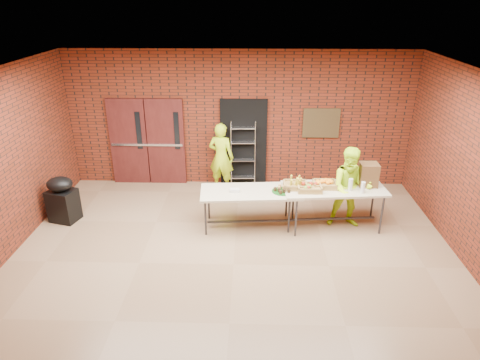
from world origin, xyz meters
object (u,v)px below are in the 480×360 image
object	(u,v)px
table_left	(251,194)
volunteer_woman	(221,157)
wire_rack	(243,155)
table_right	(334,191)
volunteer_man	(350,188)
coffee_dispenser	(368,175)
covered_grill	(62,199)

from	to	relation	value
table_left	volunteer_woman	size ratio (longest dim) A/B	1.23
wire_rack	table_right	bearing A→B (deg)	-48.00
table_left	volunteer_man	bearing A→B (deg)	-0.39
table_left	coffee_dispenser	size ratio (longest dim) A/B	4.32
table_right	covered_grill	world-z (taller)	covered_grill
table_right	volunteer_man	xyz separation A→B (m)	(0.31, -0.01, 0.07)
table_right	volunteer_woman	bearing A→B (deg)	139.86
volunteer_man	covered_grill	bearing A→B (deg)	-177.35
volunteer_man	volunteer_woman	bearing A→B (deg)	151.09
wire_rack	covered_grill	world-z (taller)	wire_rack
wire_rack	volunteer_woman	world-z (taller)	volunteer_woman
table_right	covered_grill	size ratio (longest dim) A/B	2.15
coffee_dispenser	volunteer_man	xyz separation A→B (m)	(-0.36, -0.15, -0.23)
table_right	coffee_dispenser	size ratio (longest dim) A/B	4.45
table_right	table_left	bearing A→B (deg)	-179.87
table_right	coffee_dispenser	bearing A→B (deg)	6.57
table_right	coffee_dispenser	distance (m)	0.75
table_left	volunteer_woman	xyz separation A→B (m)	(-0.70, 1.79, 0.08)
coffee_dispenser	volunteer_man	distance (m)	0.45
coffee_dispenser	volunteer_woman	bearing A→B (deg)	153.37
table_left	volunteer_man	distance (m)	1.95
table_right	covered_grill	bearing A→B (deg)	174.64
covered_grill	volunteer_woman	bearing A→B (deg)	42.43
covered_grill	volunteer_man	bearing A→B (deg)	14.74
volunteer_woman	table_left	bearing A→B (deg)	127.69
wire_rack	volunteer_man	distance (m)	2.85
volunteer_man	wire_rack	bearing A→B (deg)	141.87
coffee_dispenser	volunteer_woman	world-z (taller)	volunteer_woman
coffee_dispenser	volunteer_man	size ratio (longest dim) A/B	0.28
wire_rack	coffee_dispenser	bearing A→B (deg)	-37.10
wire_rack	table_left	xyz separation A→B (m)	(0.20, -2.01, -0.06)
wire_rack	coffee_dispenser	world-z (taller)	wire_rack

